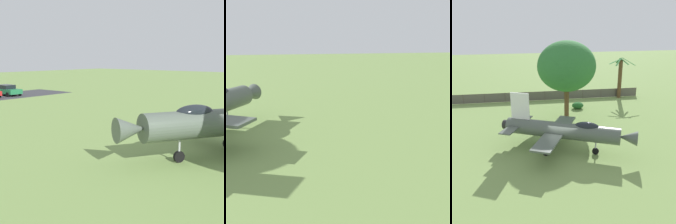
# 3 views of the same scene
# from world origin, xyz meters

# --- Properties ---
(parked_car_green) EXTENTS (2.20, 4.38, 1.50)m
(parked_car_green) POSITION_xyz_m (9.21, 35.49, 0.78)
(parked_car_green) COLOR #1E6B3D
(parked_car_green) RESTS_ON ground_plane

